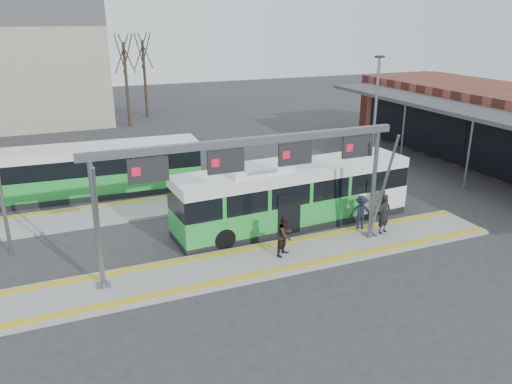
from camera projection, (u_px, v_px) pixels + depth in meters
ground at (264, 262)px, 21.03m from camera, size 120.00×120.00×0.00m
platform_main at (264, 260)px, 21.01m from camera, size 22.00×3.00×0.15m
platform_second at (135, 210)px, 26.52m from camera, size 20.00×3.00×0.15m
tactile_main at (264, 259)px, 20.98m from camera, size 22.00×2.65×0.02m
tactile_second at (132, 201)px, 27.50m from camera, size 20.00×0.35×0.02m
gantry at (254, 163)px, 19.70m from camera, size 13.00×1.68×5.20m
hero_bus at (293, 195)px, 24.40m from camera, size 12.16×3.31×3.30m
bg_bus_green at (97, 171)px, 28.59m from camera, size 11.75×3.06×2.91m
passenger_a at (384, 214)px, 23.22m from camera, size 0.81×0.68×1.91m
passenger_b at (285, 235)px, 21.06m from camera, size 1.10×1.05×1.80m
passenger_c at (361, 213)px, 23.66m from camera, size 1.26×1.07×1.69m
tree_left at (124, 54)px, 44.99m from camera, size 1.40×1.40×8.65m
tree_mid at (143, 51)px, 49.42m from camera, size 1.40×1.40×8.61m
lamp_east at (375, 122)px, 28.40m from camera, size 0.50×0.25×7.77m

